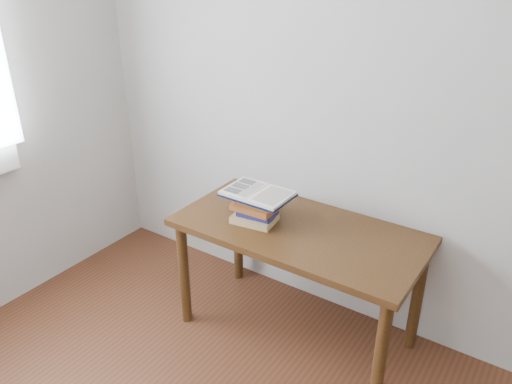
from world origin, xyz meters
The scene contains 4 objects.
room_shell centered at (-0.08, 0.01, 1.63)m, with size 3.54×3.54×2.62m.
desk centered at (-0.12, 1.38, 0.60)m, with size 1.30×0.65×0.69m.
book_stack centered at (-0.35, 1.32, 0.77)m, with size 0.25×0.21×0.15m.
open_book centered at (-0.34, 1.32, 0.86)m, with size 0.35×0.24×0.03m.
Camera 1 is at (0.95, -0.62, 1.99)m, focal length 35.00 mm.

